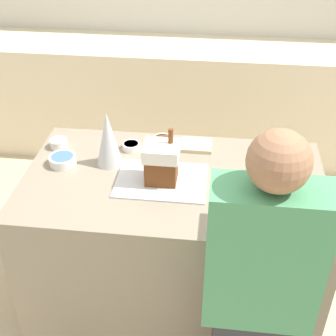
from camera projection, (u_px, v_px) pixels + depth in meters
name	position (u px, v px, depth m)	size (l,w,h in m)	color
ground_plane	(173.00, 301.00, 2.78)	(12.00, 12.00, 0.00)	#C6B28E
back_cabinet_block	(196.00, 101.00, 3.95)	(6.00, 0.60, 0.94)	beige
kitchen_island	(173.00, 246.00, 2.53)	(1.48, 0.85, 0.90)	gray
baking_tray	(162.00, 180.00, 2.26)	(0.44, 0.32, 0.01)	silver
gingerbread_house	(162.00, 162.00, 2.20)	(0.17, 0.15, 0.27)	brown
decorative_tree	(108.00, 139.00, 2.31)	(0.13, 0.13, 0.29)	silver
candy_bowl_front_corner	(59.00, 143.00, 2.51)	(0.09, 0.09, 0.05)	white
candy_bowl_near_tray_right	(63.00, 160.00, 2.37)	(0.14, 0.14, 0.05)	white
candy_bowl_beside_tree	(131.00, 146.00, 2.49)	(0.09, 0.09, 0.04)	white
candy_bowl_behind_tray	(273.00, 149.00, 2.46)	(0.13, 0.13, 0.04)	white
candy_bowl_center_rear	(276.00, 180.00, 2.22)	(0.10, 0.10, 0.05)	white
candy_bowl_near_tray_left	(163.00, 141.00, 2.54)	(0.11, 0.11, 0.04)	silver
cookbook	(196.00, 145.00, 2.52)	(0.17, 0.14, 0.02)	#CCB78C
person	(256.00, 303.00, 1.78)	(0.41, 0.51, 1.55)	#333338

